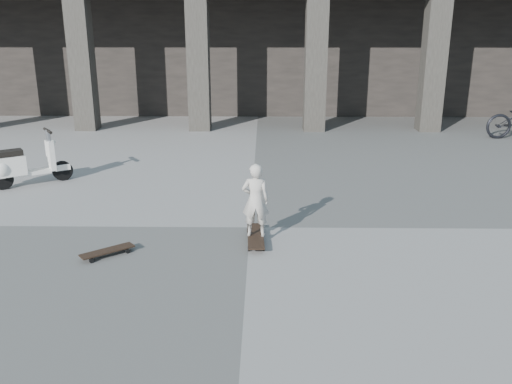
{
  "coord_description": "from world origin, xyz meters",
  "views": [
    {
      "loc": [
        0.23,
        -8.4,
        3.27
      ],
      "look_at": [
        0.1,
        -0.1,
        0.65
      ],
      "focal_mm": 38.0,
      "sensor_mm": 36.0,
      "label": 1
    }
  ],
  "objects_px": {
    "skateboard_spare": "(107,251)",
    "child": "(256,200)",
    "scooter": "(17,166)",
    "longboard": "(256,236)"
  },
  "relations": [
    {
      "from": "skateboard_spare",
      "to": "child",
      "type": "distance_m",
      "value": 2.31
    },
    {
      "from": "longboard",
      "to": "scooter",
      "type": "xyz_separation_m",
      "value": [
        -4.93,
        2.84,
        0.37
      ]
    },
    {
      "from": "longboard",
      "to": "scooter",
      "type": "height_order",
      "value": "scooter"
    },
    {
      "from": "child",
      "to": "scooter",
      "type": "relative_size",
      "value": 0.81
    },
    {
      "from": "skateboard_spare",
      "to": "scooter",
      "type": "xyz_separation_m",
      "value": [
        -2.77,
        3.42,
        0.38
      ]
    },
    {
      "from": "longboard",
      "to": "scooter",
      "type": "bearing_deg",
      "value": 57.41
    },
    {
      "from": "child",
      "to": "scooter",
      "type": "distance_m",
      "value": 5.69
    },
    {
      "from": "child",
      "to": "skateboard_spare",
      "type": "bearing_deg",
      "value": 16.81
    },
    {
      "from": "longboard",
      "to": "skateboard_spare",
      "type": "bearing_deg",
      "value": 102.53
    },
    {
      "from": "skateboard_spare",
      "to": "child",
      "type": "relative_size",
      "value": 0.65
    }
  ]
}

